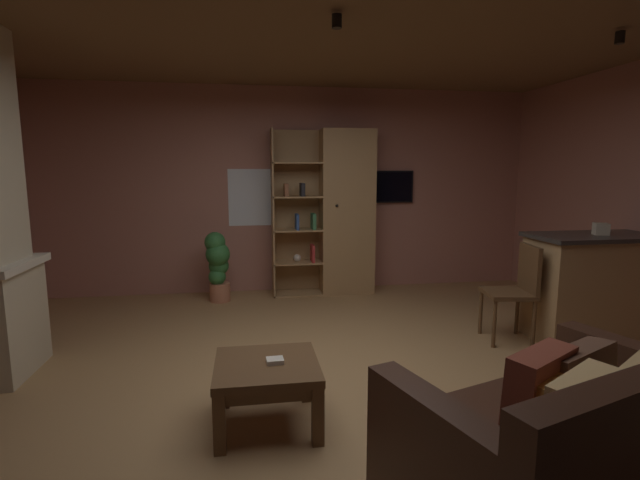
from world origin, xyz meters
TOP-DOWN VIEW (x-y plane):
  - floor at (0.00, 0.00)m, footprint 6.52×5.80m
  - wall_back at (0.00, 2.93)m, footprint 6.64×0.06m
  - ceiling at (0.00, 0.00)m, footprint 6.52×5.80m
  - window_pane_back at (-0.44, 2.90)m, footprint 0.75×0.01m
  - bookshelf_cabinet at (0.62, 2.66)m, footprint 1.32×0.41m
  - kitchen_bar_counter at (2.81, 0.60)m, footprint 1.49×0.63m
  - tissue_box at (2.69, 0.58)m, footprint 0.16×0.16m
  - leather_couch at (0.87, -1.44)m, footprint 1.73×1.35m
  - coffee_table at (-0.48, -0.47)m, footprint 0.65×0.61m
  - table_book_0 at (-0.42, -0.48)m, footprint 0.11×0.09m
  - dining_chair at (1.91, 0.65)m, footprint 0.48×0.48m
  - potted_floor_plant at (-0.95, 2.44)m, footprint 0.30×0.32m
  - wall_mounted_tv at (1.29, 2.87)m, footprint 0.77×0.06m
  - track_light_spot_1 at (0.06, 0.03)m, footprint 0.07×0.07m
  - track_light_spot_2 at (2.27, 0.07)m, footprint 0.07×0.07m

SIDE VIEW (x-z plane):
  - floor at x=0.00m, z-range -0.02..0.00m
  - leather_couch at x=0.87m, z-range -0.11..0.73m
  - coffee_table at x=-0.48m, z-range 0.12..0.53m
  - table_book_0 at x=-0.42m, z-range 0.41..0.44m
  - potted_floor_plant at x=-0.95m, z-range 0.04..0.91m
  - kitchen_bar_counter at x=2.81m, z-range 0.00..1.01m
  - dining_chair at x=1.91m, z-range 0.07..0.99m
  - bookshelf_cabinet at x=0.62m, z-range -0.01..2.11m
  - tissue_box at x=2.69m, z-range 1.01..1.12m
  - window_pane_back at x=-0.44m, z-range 0.88..1.62m
  - wall_back at x=0.00m, z-range 0.00..2.68m
  - wall_mounted_tv at x=1.29m, z-range 1.17..1.60m
  - track_light_spot_1 at x=0.06m, z-range 2.56..2.65m
  - track_light_spot_2 at x=2.27m, z-range 2.56..2.65m
  - ceiling at x=0.00m, z-range 2.68..2.70m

